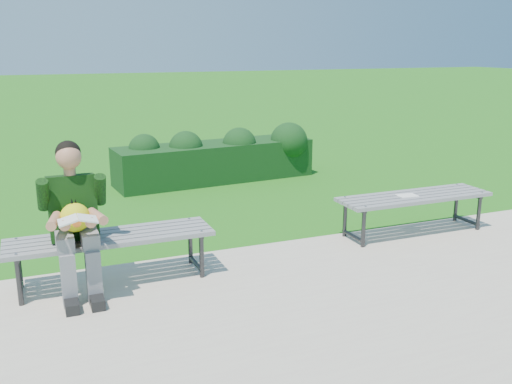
% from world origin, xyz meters
% --- Properties ---
extents(ground, '(80.00, 80.00, 0.00)m').
position_xyz_m(ground, '(0.00, 0.00, 0.00)').
color(ground, '#317A24').
rests_on(ground, ground).
extents(walkway, '(30.00, 3.50, 0.02)m').
position_xyz_m(walkway, '(0.00, -1.75, 0.01)').
color(walkway, '#ADA791').
rests_on(walkway, ground).
extents(hedge, '(3.23, 1.08, 0.88)m').
position_xyz_m(hedge, '(0.74, 3.12, 0.38)').
color(hedge, '#143A17').
rests_on(hedge, ground).
extents(bench_left, '(1.80, 0.50, 0.46)m').
position_xyz_m(bench_left, '(-1.48, -0.43, 0.42)').
color(bench_left, gray).
rests_on(bench_left, walkway).
extents(bench_right, '(1.80, 0.50, 0.46)m').
position_xyz_m(bench_right, '(1.90, -0.29, 0.42)').
color(bench_right, gray).
rests_on(bench_right, walkway).
extents(seated_boy, '(0.56, 0.76, 1.31)m').
position_xyz_m(seated_boy, '(-1.78, -0.52, 0.71)').
color(seated_boy, gray).
rests_on(seated_boy, walkway).
extents(paper_sheet, '(0.23, 0.18, 0.01)m').
position_xyz_m(paper_sheet, '(1.80, -0.29, 0.47)').
color(paper_sheet, white).
rests_on(paper_sheet, bench_right).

